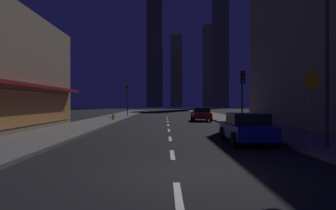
% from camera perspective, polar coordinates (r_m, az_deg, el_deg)
% --- Properties ---
extents(ground_plane, '(78.00, 136.00, 0.10)m').
position_cam_1_polar(ground_plane, '(40.48, -0.15, -2.46)').
color(ground_plane, black).
extents(sidewalk_right, '(4.00, 76.00, 0.15)m').
position_cam_1_polar(sidewalk_right, '(41.12, 9.66, -2.25)').
color(sidewalk_right, '#605E59').
rests_on(sidewalk_right, ground).
extents(sidewalk_left, '(4.00, 76.00, 0.15)m').
position_cam_1_polar(sidewalk_left, '(41.03, -9.98, -2.25)').
color(sidewalk_left, '#605E59').
rests_on(sidewalk_left, ground).
extents(lane_marking_center, '(0.16, 38.60, 0.01)m').
position_cam_1_polar(lane_marking_center, '(24.71, 0.10, -4.11)').
color(lane_marking_center, silver).
rests_on(lane_marking_center, ground).
extents(skyscraper_distant_tall, '(7.89, 8.36, 68.32)m').
position_cam_1_polar(skyscraper_distant_tall, '(160.28, -2.40, 11.94)').
color(skyscraper_distant_tall, brown).
rests_on(skyscraper_distant_tall, ground).
extents(skyscraper_distant_mid, '(6.04, 8.20, 37.15)m').
position_cam_1_polar(skyscraper_distant_mid, '(164.76, 1.50, 6.14)').
color(skyscraper_distant_mid, '#645F4B').
rests_on(skyscraper_distant_mid, ground).
extents(skyscraper_distant_short, '(5.52, 7.62, 55.85)m').
position_cam_1_polar(skyscraper_distant_short, '(129.27, 9.46, 11.93)').
color(skyscraper_distant_short, '#5E5A47').
rests_on(skyscraper_distant_short, ground).
extents(skyscraper_distant_slender, '(7.30, 7.79, 39.34)m').
position_cam_1_polar(skyscraper_distant_slender, '(154.65, 7.83, 6.92)').
color(skyscraper_distant_slender, '#494536').
rests_on(skyscraper_distant_slender, ground).
extents(car_parked_near, '(1.98, 4.24, 1.45)m').
position_cam_1_polar(car_parked_near, '(15.37, 14.08, -4.08)').
color(car_parked_near, navy).
rests_on(car_parked_near, ground).
extents(car_parked_far, '(1.98, 4.24, 1.45)m').
position_cam_1_polar(car_parked_far, '(33.93, 6.02, -1.66)').
color(car_parked_far, '#B21919').
rests_on(car_parked_far, ground).
extents(fire_hydrant_far_left, '(0.42, 0.30, 0.65)m').
position_cam_1_polar(fire_hydrant_far_left, '(34.46, -9.94, -2.11)').
color(fire_hydrant_far_left, gold).
rests_on(fire_hydrant_far_left, sidewalk_left).
extents(traffic_light_near_right, '(0.32, 0.48, 4.20)m').
position_cam_1_polar(traffic_light_near_right, '(24.04, 13.38, 3.35)').
color(traffic_light_near_right, '#2D2D2D').
rests_on(traffic_light_near_right, sidewalk_right).
extents(traffic_light_far_left, '(0.32, 0.48, 4.20)m').
position_cam_1_polar(traffic_light_far_left, '(43.65, -7.41, 2.00)').
color(traffic_light_far_left, '#2D2D2D').
rests_on(traffic_light_far_left, sidewalk_left).
extents(street_lamp_right, '(1.96, 0.56, 6.58)m').
position_cam_1_polar(street_lamp_right, '(14.05, 23.87, 13.24)').
color(street_lamp_right, '#38383D').
rests_on(street_lamp_right, sidewalk_right).
extents(pedestrian_crossing_sign, '(0.91, 0.08, 3.15)m').
position_cam_1_polar(pedestrian_crossing_sign, '(13.85, 24.54, 0.70)').
color(pedestrian_crossing_sign, slate).
rests_on(pedestrian_crossing_sign, sidewalk_right).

